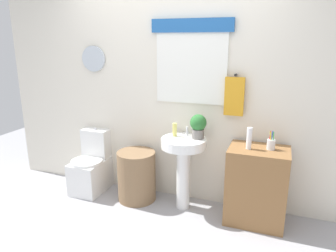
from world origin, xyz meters
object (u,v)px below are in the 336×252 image
object	(u,v)px
laundry_hamper	(137,176)
soap_bottle	(175,130)
wooden_cabinet	(256,186)
lotion_bottle	(249,138)
potted_plant	(198,125)
toilet	(92,168)
pedestal_sink	(183,157)
toothbrush_cup	(271,144)

from	to	relation	value
laundry_hamper	soap_bottle	size ratio (longest dim) A/B	4.07
wooden_cabinet	lotion_bottle	xyz separation A→B (m)	(-0.10, -0.04, 0.51)
wooden_cabinet	potted_plant	size ratio (longest dim) A/B	3.05
toilet	laundry_hamper	xyz separation A→B (m)	(0.64, -0.04, 0.00)
pedestal_sink	soap_bottle	size ratio (longest dim) A/B	5.64
toilet	wooden_cabinet	xyz separation A→B (m)	(2.00, -0.04, 0.11)
pedestal_sink	wooden_cabinet	distance (m)	0.81
laundry_hamper	wooden_cabinet	size ratio (longest dim) A/B	0.74
laundry_hamper	lotion_bottle	xyz separation A→B (m)	(1.26, -0.04, 0.61)
potted_plant	toothbrush_cup	bearing A→B (deg)	-3.06
soap_bottle	lotion_bottle	world-z (taller)	lotion_bottle
toilet	toothbrush_cup	bearing A→B (deg)	-0.43
wooden_cabinet	lotion_bottle	size ratio (longest dim) A/B	3.66
lotion_bottle	toothbrush_cup	world-z (taller)	lotion_bottle
pedestal_sink	wooden_cabinet	world-z (taller)	pedestal_sink
laundry_hamper	potted_plant	xyz separation A→B (m)	(0.71, 0.06, 0.67)
lotion_bottle	laundry_hamper	bearing A→B (deg)	178.18
potted_plant	lotion_bottle	xyz separation A→B (m)	(0.54, -0.10, -0.05)
laundry_hamper	lotion_bottle	world-z (taller)	lotion_bottle
laundry_hamper	toothbrush_cup	xyz separation A→B (m)	(1.46, 0.02, 0.56)
potted_plant	toilet	bearing A→B (deg)	-178.97
toilet	pedestal_sink	world-z (taller)	pedestal_sink
wooden_cabinet	toothbrush_cup	distance (m)	0.47
potted_plant	lotion_bottle	size ratio (longest dim) A/B	1.20
wooden_cabinet	lotion_bottle	bearing A→B (deg)	-158.82
laundry_hamper	soap_bottle	xyz separation A→B (m)	(0.45, 0.05, 0.60)
laundry_hamper	lotion_bottle	bearing A→B (deg)	-1.82
wooden_cabinet	soap_bottle	world-z (taller)	soap_bottle
wooden_cabinet	lotion_bottle	distance (m)	0.52
pedestal_sink	toothbrush_cup	distance (m)	0.92
laundry_hamper	toothbrush_cup	size ratio (longest dim) A/B	3.19
pedestal_sink	soap_bottle	world-z (taller)	soap_bottle
soap_bottle	potted_plant	distance (m)	0.27
pedestal_sink	wooden_cabinet	size ratio (longest dim) A/B	1.03
pedestal_sink	wooden_cabinet	xyz separation A→B (m)	(0.79, 0.00, -0.20)
toothbrush_cup	toilet	bearing A→B (deg)	179.57
laundry_hamper	potted_plant	size ratio (longest dim) A/B	2.25
pedestal_sink	soap_bottle	distance (m)	0.32
toilet	lotion_bottle	size ratio (longest dim) A/B	3.54
soap_bottle	toothbrush_cup	bearing A→B (deg)	-1.70
soap_bottle	laundry_hamper	bearing A→B (deg)	-173.71
toilet	wooden_cabinet	distance (m)	2.00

